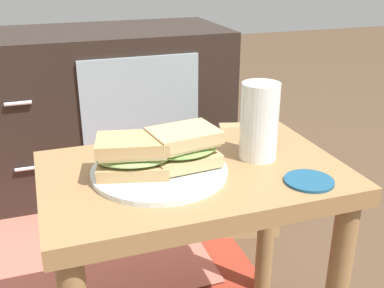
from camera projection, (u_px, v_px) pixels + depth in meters
The scene contains 9 objects.
side_table at pixel (193, 211), 0.90m from camera, with size 0.56×0.36×0.46m.
tv_cabinet at pixel (97, 109), 1.74m from camera, with size 0.96×0.46×0.58m.
area_rug at pixel (36, 249), 1.41m from camera, with size 1.17×0.81×0.01m.
plate at pixel (160, 171), 0.85m from camera, with size 0.25×0.25×0.01m, color silver.
sandwich_front at pixel (133, 155), 0.82m from camera, with size 0.15×0.12×0.07m.
sandwich_back at pixel (184, 147), 0.84m from camera, with size 0.14×0.11×0.07m.
beer_glass at pixel (259, 122), 0.89m from camera, with size 0.07×0.07×0.15m.
coaster at pixel (309, 181), 0.81m from camera, with size 0.09×0.09×0.01m, color navy.
paper_bag at pixel (248, 181), 1.46m from camera, with size 0.22×0.18×0.35m.
Camera 1 is at (-0.26, -0.74, 0.83)m, focal length 43.55 mm.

